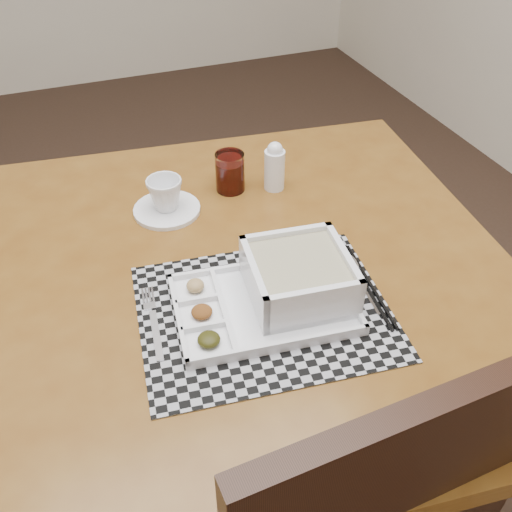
# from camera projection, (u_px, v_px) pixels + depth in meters

# --- Properties ---
(floor) EXTENTS (5.00, 5.00, 0.00)m
(floor) POSITION_uv_depth(u_px,v_px,m) (4.00, 399.00, 1.86)
(floor) COLOR #322219
(floor) RESTS_ON ground
(dining_table) EXTENTS (1.19, 1.19, 0.80)m
(dining_table) POSITION_uv_depth(u_px,v_px,m) (245.00, 297.00, 1.19)
(dining_table) COLOR #5D3410
(dining_table) RESTS_ON ground
(placemat) EXTENTS (0.49, 0.41, 0.00)m
(placemat) POSITION_uv_depth(u_px,v_px,m) (264.00, 312.00, 1.04)
(placemat) COLOR #9999A0
(placemat) RESTS_ON dining_table
(serving_tray) EXTENTS (0.34, 0.26, 0.09)m
(serving_tray) POSITION_uv_depth(u_px,v_px,m) (288.00, 285.00, 1.04)
(serving_tray) COLOR white
(serving_tray) RESTS_ON placemat
(fork) EXTENTS (0.04, 0.19, 0.00)m
(fork) POSITION_uv_depth(u_px,v_px,m) (152.00, 320.00, 1.02)
(fork) COLOR silver
(fork) RESTS_ON placemat
(spoon) EXTENTS (0.04, 0.18, 0.01)m
(spoon) POSITION_uv_depth(u_px,v_px,m) (352.00, 267.00, 1.13)
(spoon) COLOR silver
(spoon) RESTS_ON placemat
(chopsticks) EXTENTS (0.04, 0.24, 0.01)m
(chopsticks) POSITION_uv_depth(u_px,v_px,m) (368.00, 285.00, 1.09)
(chopsticks) COLOR black
(chopsticks) RESTS_ON placemat
(saucer) EXTENTS (0.15, 0.15, 0.01)m
(saucer) POSITION_uv_depth(u_px,v_px,m) (167.00, 210.00, 1.28)
(saucer) COLOR white
(saucer) RESTS_ON dining_table
(cup) EXTENTS (0.10, 0.10, 0.07)m
(cup) POSITION_uv_depth(u_px,v_px,m) (165.00, 194.00, 1.25)
(cup) COLOR white
(cup) RESTS_ON saucer
(juice_glass) EXTENTS (0.07, 0.07, 0.09)m
(juice_glass) POSITION_uv_depth(u_px,v_px,m) (230.00, 174.00, 1.33)
(juice_glass) COLOR white
(juice_glass) RESTS_ON dining_table
(creamer_bottle) EXTENTS (0.05, 0.05, 0.12)m
(creamer_bottle) POSITION_uv_depth(u_px,v_px,m) (275.00, 166.00, 1.32)
(creamer_bottle) COLOR white
(creamer_bottle) RESTS_ON dining_table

